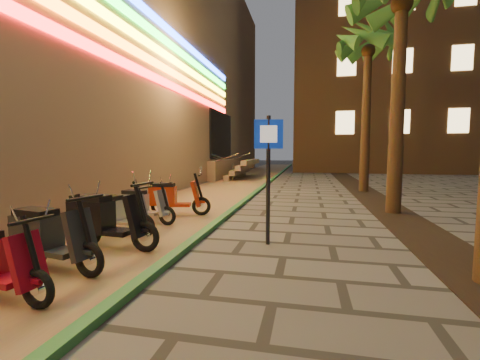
% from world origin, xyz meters
% --- Properties ---
extents(ground, '(120.00, 120.00, 0.00)m').
position_xyz_m(ground, '(0.00, 0.00, 0.00)').
color(ground, '#474442').
rests_on(ground, ground).
extents(parking_strip, '(3.40, 60.00, 0.01)m').
position_xyz_m(parking_strip, '(-2.60, 10.00, 0.01)').
color(parking_strip, '#8C7251').
rests_on(parking_strip, ground).
extents(green_curb, '(0.18, 60.00, 0.10)m').
position_xyz_m(green_curb, '(-0.90, 10.00, 0.05)').
color(green_curb, '#296F37').
rests_on(green_curb, ground).
extents(planting_strip, '(1.20, 40.00, 0.02)m').
position_xyz_m(planting_strip, '(3.60, 5.00, 0.01)').
color(planting_strip, black).
rests_on(planting_strip, ground).
extents(apartment_block, '(18.00, 16.06, 25.00)m').
position_xyz_m(apartment_block, '(9.00, 32.00, 12.50)').
color(apartment_block, brown).
rests_on(apartment_block, ground).
extents(palm_c, '(2.97, 3.02, 6.91)m').
position_xyz_m(palm_c, '(3.60, 7.00, 5.73)').
color(palm_c, '#472D19').
rests_on(palm_c, ground).
extents(palm_d, '(2.97, 3.02, 7.16)m').
position_xyz_m(palm_d, '(3.60, 12.00, 5.94)').
color(palm_d, '#472D19').
rests_on(palm_d, ground).
extents(pedestrian_sign, '(0.52, 0.12, 2.40)m').
position_xyz_m(pedestrian_sign, '(0.49, 3.20, 1.55)').
color(pedestrian_sign, black).
rests_on(pedestrian_sign, ground).
extents(scooter_5, '(1.66, 0.73, 1.17)m').
position_xyz_m(scooter_5, '(-2.49, 1.22, 0.51)').
color(scooter_5, black).
rests_on(scooter_5, ground).
extents(scooter_6, '(1.77, 0.63, 1.25)m').
position_xyz_m(scooter_6, '(-2.37, 2.35, 0.54)').
color(scooter_6, black).
rests_on(scooter_6, ground).
extents(scooter_7, '(1.51, 0.63, 1.06)m').
position_xyz_m(scooter_7, '(-2.73, 3.31, 0.46)').
color(scooter_7, black).
rests_on(scooter_7, ground).
extents(scooter_8, '(1.48, 0.60, 1.04)m').
position_xyz_m(scooter_8, '(-2.72, 4.34, 0.45)').
color(scooter_8, black).
rests_on(scooter_8, ground).
extents(scooter_9, '(1.65, 0.78, 1.16)m').
position_xyz_m(scooter_9, '(-2.38, 5.36, 0.51)').
color(scooter_9, black).
rests_on(scooter_9, ground).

